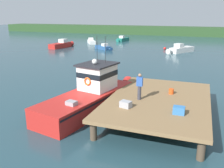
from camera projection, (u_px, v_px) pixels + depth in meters
ground_plane at (89, 107)px, 17.01m from camera, size 200.00×200.00×0.00m
dock at (159, 100)px, 15.12m from camera, size 6.00×9.00×1.20m
main_fishing_boat at (92, 94)px, 16.55m from camera, size 4.08×9.97×4.80m
crate_single_far at (179, 110)px, 12.71m from camera, size 0.60×0.44×0.41m
crate_stack_mid_dock at (126, 104)px, 13.62m from camera, size 0.69×0.57×0.37m
bait_bucket at (171, 91)px, 15.91m from camera, size 0.32×0.32×0.34m
deckhand_by_the_boat at (140, 86)px, 14.68m from camera, size 0.36×0.22×1.63m
moored_boat_mid_harbor at (122, 39)px, 56.95m from camera, size 1.86×5.04×1.26m
moored_boat_off_the_point at (180, 49)px, 40.32m from camera, size 4.15×5.62×1.50m
moored_boat_far_left at (91, 41)px, 52.55m from camera, size 3.44×4.41×1.20m
moored_boat_outer_mooring at (104, 47)px, 43.78m from camera, size 4.11×3.03×1.10m
moored_boat_far_right at (62, 45)px, 46.24m from camera, size 2.19×6.26×1.57m
mooring_buoy_spare_mooring at (165, 48)px, 43.43m from camera, size 0.47×0.47×0.47m
far_shoreline at (179, 31)px, 72.54m from camera, size 120.00×8.00×2.40m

